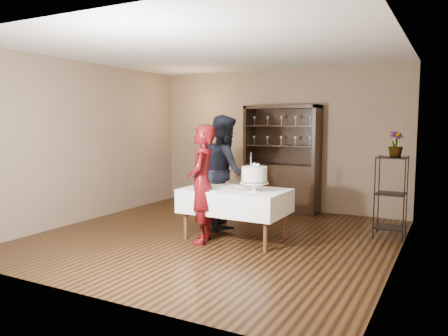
{
  "coord_description": "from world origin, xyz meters",
  "views": [
    {
      "loc": [
        3.07,
        -5.5,
        1.69
      ],
      "look_at": [
        0.1,
        0.1,
        1.02
      ],
      "focal_mm": 35.0,
      "sensor_mm": 36.0,
      "label": 1
    }
  ],
  "objects_px": {
    "woman": "(202,184)",
    "man": "(225,171)",
    "plant_etagere": "(391,194)",
    "potted_plant": "(396,144)",
    "china_hutch": "(282,176)",
    "cake_table": "(235,201)",
    "cake": "(254,176)"
  },
  "relations": [
    {
      "from": "cake_table",
      "to": "potted_plant",
      "type": "height_order",
      "value": "potted_plant"
    },
    {
      "from": "plant_etagere",
      "to": "cake_table",
      "type": "xyz_separation_m",
      "value": [
        -1.97,
        -1.17,
        -0.09
      ]
    },
    {
      "from": "man",
      "to": "cake",
      "type": "height_order",
      "value": "man"
    },
    {
      "from": "cake_table",
      "to": "man",
      "type": "bearing_deg",
      "value": 128.38
    },
    {
      "from": "china_hutch",
      "to": "potted_plant",
      "type": "height_order",
      "value": "china_hutch"
    },
    {
      "from": "plant_etagere",
      "to": "potted_plant",
      "type": "height_order",
      "value": "potted_plant"
    },
    {
      "from": "plant_etagere",
      "to": "china_hutch",
      "type": "bearing_deg",
      "value": 153.17
    },
    {
      "from": "cake",
      "to": "potted_plant",
      "type": "distance_m",
      "value": 2.1
    },
    {
      "from": "cake",
      "to": "potted_plant",
      "type": "bearing_deg",
      "value": 35.17
    },
    {
      "from": "cake",
      "to": "man",
      "type": "bearing_deg",
      "value": 140.1
    },
    {
      "from": "plant_etagere",
      "to": "woman",
      "type": "distance_m",
      "value": 2.77
    },
    {
      "from": "woman",
      "to": "potted_plant",
      "type": "bearing_deg",
      "value": 100.97
    },
    {
      "from": "plant_etagere",
      "to": "woman",
      "type": "xyz_separation_m",
      "value": [
        -2.31,
        -1.51,
        0.18
      ]
    },
    {
      "from": "plant_etagere",
      "to": "man",
      "type": "xyz_separation_m",
      "value": [
        -2.46,
        -0.54,
        0.25
      ]
    },
    {
      "from": "cake_table",
      "to": "man",
      "type": "xyz_separation_m",
      "value": [
        -0.5,
        0.63,
        0.34
      ]
    },
    {
      "from": "man",
      "to": "potted_plant",
      "type": "height_order",
      "value": "man"
    },
    {
      "from": "cake_table",
      "to": "cake",
      "type": "distance_m",
      "value": 0.51
    },
    {
      "from": "woman",
      "to": "man",
      "type": "height_order",
      "value": "man"
    },
    {
      "from": "plant_etagere",
      "to": "cake",
      "type": "distance_m",
      "value": 2.07
    },
    {
      "from": "plant_etagere",
      "to": "cake_table",
      "type": "bearing_deg",
      "value": -149.32
    },
    {
      "from": "china_hutch",
      "to": "cake",
      "type": "height_order",
      "value": "china_hutch"
    },
    {
      "from": "woman",
      "to": "cake",
      "type": "relative_size",
      "value": 3.06
    },
    {
      "from": "woman",
      "to": "man",
      "type": "xyz_separation_m",
      "value": [
        -0.15,
        0.97,
        0.07
      ]
    },
    {
      "from": "cake_table",
      "to": "potted_plant",
      "type": "relative_size",
      "value": 3.97
    },
    {
      "from": "cake",
      "to": "woman",
      "type": "bearing_deg",
      "value": -157.32
    },
    {
      "from": "woman",
      "to": "potted_plant",
      "type": "distance_m",
      "value": 2.83
    },
    {
      "from": "china_hutch",
      "to": "plant_etagere",
      "type": "xyz_separation_m",
      "value": [
        2.08,
        -1.05,
        -0.01
      ]
    },
    {
      "from": "plant_etagere",
      "to": "cake_table",
      "type": "relative_size",
      "value": 0.81
    },
    {
      "from": "china_hutch",
      "to": "woman",
      "type": "height_order",
      "value": "china_hutch"
    },
    {
      "from": "plant_etagere",
      "to": "man",
      "type": "distance_m",
      "value": 2.53
    },
    {
      "from": "plant_etagere",
      "to": "cake",
      "type": "bearing_deg",
      "value": -143.14
    },
    {
      "from": "cake_table",
      "to": "woman",
      "type": "height_order",
      "value": "woman"
    }
  ]
}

